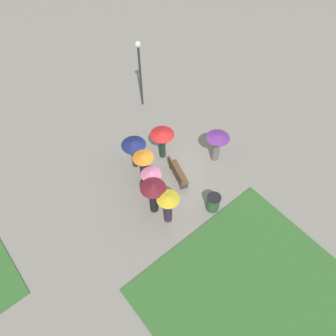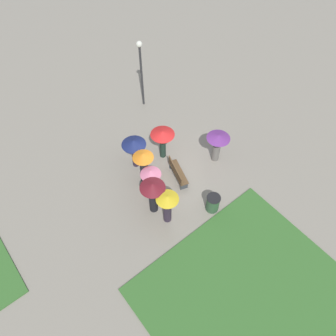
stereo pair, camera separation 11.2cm
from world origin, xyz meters
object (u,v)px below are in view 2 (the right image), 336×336
lamp_post (141,66)px  crowd_person_maroon (153,192)px  crowd_person_pink (151,178)px  crowd_person_yellow (167,205)px  crowd_person_navy (134,146)px  trash_bin (213,203)px  crowd_person_orange (144,163)px  crowd_person_red (163,137)px  crowd_person_purple (218,142)px  park_bench (177,172)px

lamp_post → crowd_person_maroon: lamp_post is taller
crowd_person_maroon → crowd_person_pink: size_ratio=1.08×
crowd_person_yellow → crowd_person_navy: crowd_person_yellow is taller
trash_bin → crowd_person_orange: (3.23, 1.44, 0.87)m
crowd_person_pink → crowd_person_navy: bearing=-8.0°
crowd_person_red → crowd_person_navy: (0.39, 1.42, -0.00)m
crowd_person_red → trash_bin: bearing=118.5°
crowd_person_red → crowd_person_purple: size_ratio=1.02×
crowd_person_orange → crowd_person_navy: (1.08, -0.23, 0.05)m
lamp_post → trash_bin: 8.29m
crowd_person_yellow → crowd_person_navy: bearing=41.7°
crowd_person_purple → crowd_person_orange: (1.17, 3.61, 0.07)m
trash_bin → crowd_person_yellow: size_ratio=0.48×
trash_bin → crowd_person_purple: (2.06, -2.17, 0.80)m
crowd_person_yellow → crowd_person_orange: bearing=41.8°
lamp_post → crowd_person_red: size_ratio=2.27×
crowd_person_maroon → park_bench: bearing=-141.6°
crowd_person_yellow → crowd_person_maroon: bearing=64.6°
crowd_person_red → crowd_person_yellow: bearing=86.4°
park_bench → trash_bin: 2.34m
park_bench → crowd_person_purple: (-0.28, -2.31, 0.80)m
crowd_person_orange → crowd_person_navy: 1.11m
crowd_person_purple → crowd_person_red: bearing=-80.7°
crowd_person_red → crowd_person_purple: (-1.85, -1.96, -0.12)m
crowd_person_orange → lamp_post: bearing=-146.2°
crowd_person_orange → crowd_person_purple: bearing=141.4°
trash_bin → crowd_person_navy: 4.56m
crowd_person_maroon → crowd_person_orange: crowd_person_maroon is taller
crowd_person_maroon → crowd_person_yellow: bearing=120.0°
crowd_person_maroon → crowd_person_yellow: crowd_person_maroon is taller
crowd_person_pink → park_bench: bearing=-84.7°
lamp_post → trash_bin: bearing=166.8°
crowd_person_red → crowd_person_pink: bearing=71.2°
trash_bin → lamp_post: bearing=-13.2°
crowd_person_maroon → crowd_person_yellow: (-0.80, -0.15, -0.20)m
trash_bin → crowd_person_maroon: size_ratio=0.45×
park_bench → crowd_person_red: bearing=4.5°
crowd_person_yellow → crowd_person_purple: bearing=-19.9°
crowd_person_purple → crowd_person_pink: 3.86m
crowd_person_red → crowd_person_orange: size_ratio=0.90×
crowd_person_orange → crowd_person_pink: bearing=54.1°
trash_bin → crowd_person_purple: crowd_person_purple is taller
crowd_person_red → crowd_person_yellow: size_ratio=0.96×
crowd_person_red → crowd_person_navy: size_ratio=1.00×
crowd_person_maroon → crowd_person_purple: crowd_person_maroon is taller
crowd_person_orange → crowd_person_navy: bearing=-122.8°
trash_bin → crowd_person_orange: bearing=24.0°
crowd_person_maroon → crowd_person_purple: bearing=-155.5°
lamp_post → crowd_person_navy: size_ratio=2.28×
crowd_person_red → crowd_person_navy: bearing=16.2°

